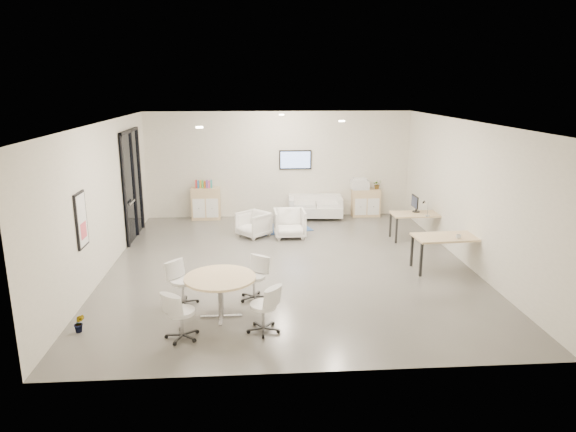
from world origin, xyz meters
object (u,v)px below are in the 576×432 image
Objects in this scene: sideboard_left at (206,204)px; round_table at (220,281)px; sideboard_right at (366,203)px; armchair_left at (254,223)px; armchair_right at (290,222)px; desk_front at (449,240)px; loveseat at (315,208)px; desk_rear at (418,216)px.

sideboard_left reaches higher than round_table.
sideboard_right is 3.99m from armchair_left.
armchair_right is at bearing 40.70° from armchair_left.
desk_front is (0.75, -4.86, 0.28)m from sideboard_right.
loveseat is 1.21× the size of desk_rear.
loveseat is at bearing -173.78° from sideboard_right.
armchair_right is 0.67× the size of round_table.
armchair_right is 0.54× the size of desk_front.
sideboard_left is 3.16m from armchair_right.
sideboard_left is 0.58× the size of loveseat.
desk_rear reaches higher than loveseat.
sideboard_right is 4.92m from desk_front.
desk_rear is (4.28, -0.57, 0.27)m from armchair_left.
sideboard_left is 6.91m from round_table.
desk_rear is 6.53m from round_table.
armchair_right is (2.38, -2.08, -0.06)m from sideboard_left.
armchair_left reaches higher than loveseat.
round_table is (0.83, -6.86, 0.20)m from sideboard_left.
loveseat is 1.33× the size of round_table.
sideboard_right is (4.90, 0.01, -0.05)m from sideboard_left.
armchair_left is 0.89× the size of armchair_right.
desk_rear is at bearing 40.37° from armchair_left.
desk_rear is at bearing -23.88° from sideboard_left.
armchair_right is 4.29m from desk_front.
desk_front is (4.23, -2.89, 0.33)m from armchair_left.
round_table is at bearing -160.79° from desk_front.
desk_front is at bearing -81.20° from sideboard_right.
armchair_left is 4.33m from desk_rear.
desk_front reaches higher than loveseat.
armchair_left is 0.48× the size of desk_front.
loveseat is 2.13m from armchair_right.
armchair_left is at bearing -53.88° from sideboard_left.
armchair_right is 3.36m from desk_rear.
sideboard_right is 3.27m from armchair_right.
sideboard_left is 1.16× the size of armchair_right.
loveseat is at bearing -2.73° from sideboard_left.
round_table is at bearing -83.13° from sideboard_left.
round_table is at bearing -106.13° from loveseat.
loveseat is at bearing 91.53° from armchair_left.
desk_rear is at bearing 85.10° from desk_front.
sideboard_right is 7.99m from round_table.
armchair_left is 0.60× the size of round_table.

